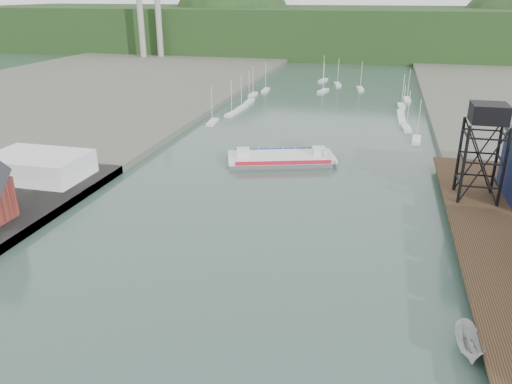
% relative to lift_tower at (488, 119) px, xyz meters
% --- Properties ---
extents(east_pier, '(14.00, 70.00, 2.45)m').
position_rel_lift_tower_xyz_m(east_pier, '(2.00, -13.00, -13.75)').
color(east_pier, black).
rests_on(east_pier, ground).
extents(white_shed, '(18.00, 12.00, 4.50)m').
position_rel_lift_tower_xyz_m(white_shed, '(-79.00, -8.00, -11.80)').
color(white_shed, silver).
rests_on(white_shed, west_quay).
extents(lift_tower, '(6.50, 6.50, 16.00)m').
position_rel_lift_tower_xyz_m(lift_tower, '(0.00, 0.00, 0.00)').
color(lift_tower, black).
rests_on(lift_tower, east_pier).
extents(marina_sailboats, '(57.71, 92.65, 0.90)m').
position_rel_lift_tower_xyz_m(marina_sailboats, '(-34.92, 80.46, -15.30)').
color(marina_sailboats, silver).
rests_on(marina_sailboats, ground).
extents(smokestacks, '(11.20, 8.20, 60.00)m').
position_rel_lift_tower_xyz_m(smokestacks, '(-141.00, 174.50, 14.35)').
color(smokestacks, gray).
rests_on(smokestacks, ground).
extents(distant_hills, '(500.00, 120.00, 80.00)m').
position_rel_lift_tower_xyz_m(distant_hills, '(-38.98, 243.35, -5.27)').
color(distant_hills, black).
rests_on(distant_hills, ground).
extents(chain_ferry, '(24.68, 15.86, 3.31)m').
position_rel_lift_tower_xyz_m(chain_ferry, '(-36.83, 16.61, -14.70)').
color(chain_ferry, '#545457').
rests_on(chain_ferry, ground).
extents(motorboat, '(2.70, 6.44, 2.44)m').
position_rel_lift_tower_xyz_m(motorboat, '(-5.89, -39.44, -14.43)').
color(motorboat, silver).
rests_on(motorboat, ground).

